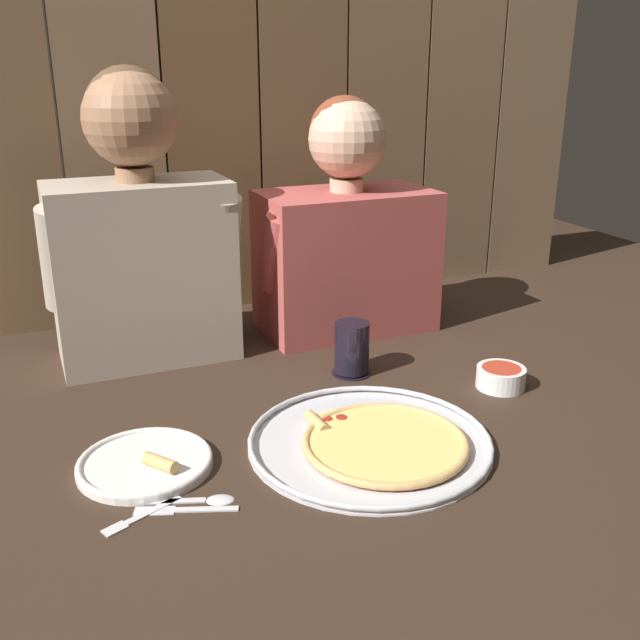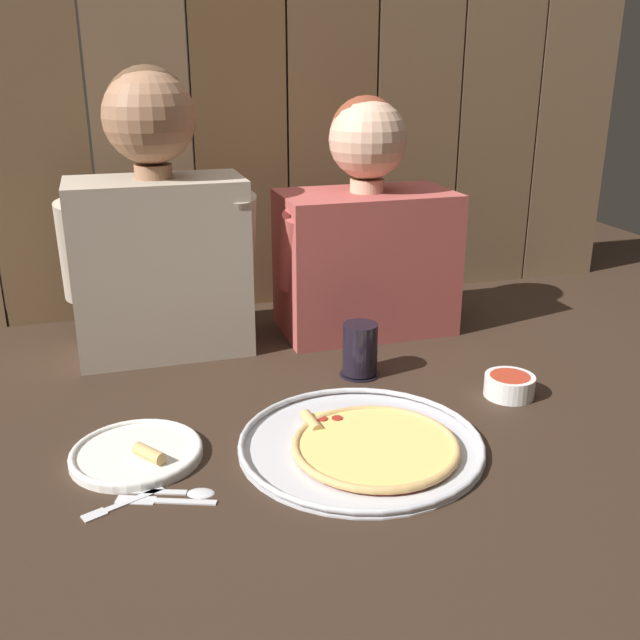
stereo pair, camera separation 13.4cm
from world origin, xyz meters
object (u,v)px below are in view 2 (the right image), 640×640
(dinner_plate, at_px, (137,453))
(drinking_glass, at_px, (360,350))
(pizza_tray, at_px, (366,444))
(dipping_bowl, at_px, (509,385))
(diner_left, at_px, (157,224))
(diner_right, at_px, (366,233))

(dinner_plate, xyz_separation_m, drinking_glass, (0.48, 0.21, 0.05))
(pizza_tray, distance_m, dipping_bowl, 0.37)
(dinner_plate, height_order, diner_left, diner_left)
(dipping_bowl, height_order, diner_right, diner_right)
(drinking_glass, distance_m, diner_left, 0.52)
(dipping_bowl, bearing_deg, diner_right, 107.75)
(pizza_tray, bearing_deg, diner_left, 116.71)
(dinner_plate, relative_size, diner_right, 0.40)
(dinner_plate, height_order, diner_right, diner_right)
(dinner_plate, bearing_deg, drinking_glass, 24.21)
(diner_right, bearing_deg, dinner_plate, -140.53)
(drinking_glass, xyz_separation_m, diner_left, (-0.38, 0.27, 0.24))
(pizza_tray, bearing_deg, diner_right, 70.23)
(diner_left, xyz_separation_m, diner_right, (0.49, -0.00, -0.05))
(diner_left, distance_m, diner_right, 0.49)
(pizza_tray, relative_size, dipping_bowl, 4.27)
(pizza_tray, xyz_separation_m, dinner_plate, (-0.38, 0.08, -0.00))
(dinner_plate, height_order, dipping_bowl, dipping_bowl)
(pizza_tray, distance_m, diner_right, 0.64)
(diner_left, bearing_deg, dipping_bowl, -35.45)
(dinner_plate, xyz_separation_m, diner_left, (0.10, 0.48, 0.29))
(pizza_tray, xyz_separation_m, drinking_glass, (0.10, 0.30, 0.05))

